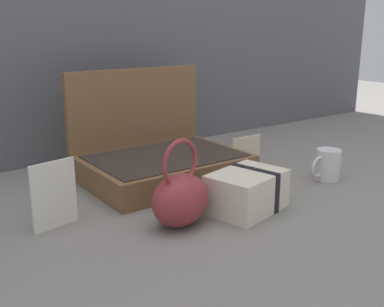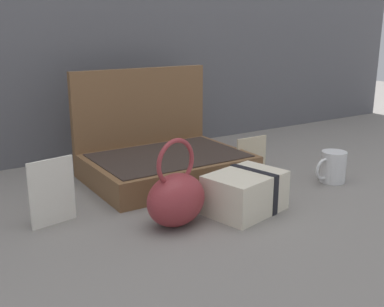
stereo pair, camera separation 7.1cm
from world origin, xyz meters
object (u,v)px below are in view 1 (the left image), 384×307
Objects in this scene: open_suitcase at (158,156)px; poster_card_right at (246,153)px; teal_pouch_handbag at (180,198)px; info_card_left at (54,195)px; cream_toiletry_bag at (247,191)px; coffee_mug at (327,165)px.

poster_card_right is (0.29, -0.10, -0.01)m from open_suitcase.
open_suitcase reaches higher than teal_pouch_handbag.
open_suitcase is 0.38m from teal_pouch_handbag.
teal_pouch_handbag is at bearing -43.77° from info_card_left.
poster_card_right is (0.25, 0.27, 0.00)m from cream_toiletry_bag.
coffee_mug is 0.27m from poster_card_right.
teal_pouch_handbag is 1.89× the size of coffee_mug.
info_card_left reaches higher than cream_toiletry_bag.
info_card_left is at bearing 169.60° from coffee_mug.
teal_pouch_handbag reaches higher than info_card_left.
coffee_mug is at bearing 1.52° from teal_pouch_handbag.
open_suitcase is at bearing 14.30° from info_card_left.
poster_card_right is (0.44, 0.25, -0.01)m from teal_pouch_handbag.
teal_pouch_handbag reaches higher than coffee_mug.
cream_toiletry_bag is at bearing -83.55° from open_suitcase.
info_card_left is at bearing -172.81° from poster_card_right.
open_suitcase is at bearing 161.07° from poster_card_right.
cream_toiletry_bag is at bearing -33.07° from info_card_left.
open_suitcase reaches higher than cream_toiletry_bag.
poster_card_right reaches higher than coffee_mug.
poster_card_right is at bearing 48.01° from cream_toiletry_bag.
open_suitcase is at bearing 66.08° from teal_pouch_handbag.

